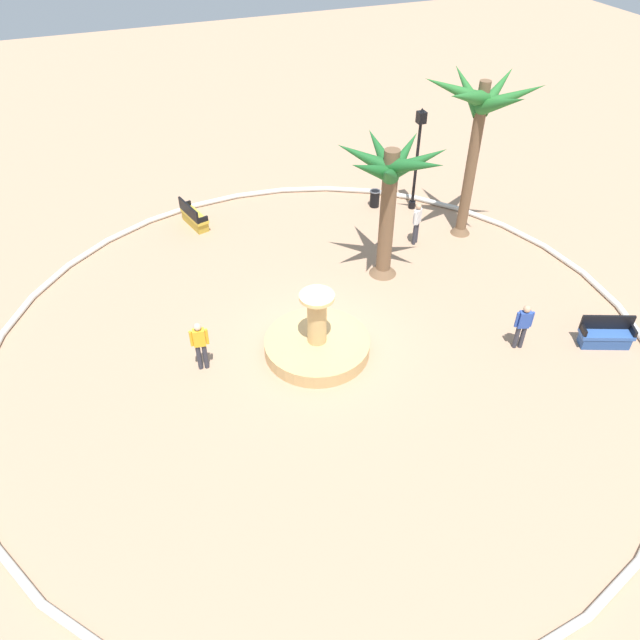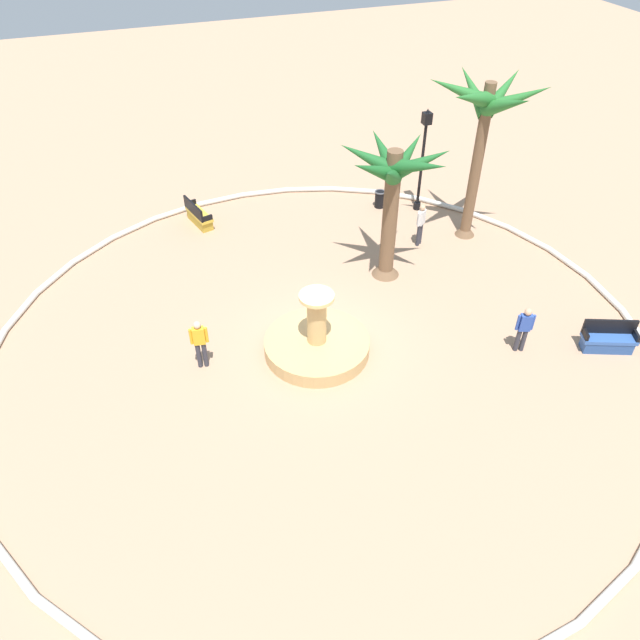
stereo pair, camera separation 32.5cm
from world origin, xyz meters
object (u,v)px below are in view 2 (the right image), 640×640
Objects in this scene: palm_tree_near_fountain at (393,184)px; person_cyclist_photo at (524,328)px; bench_west at (608,340)px; trash_bin at (380,199)px; bench_east at (199,216)px; fountain at (317,344)px; palm_tree_by_curb at (485,117)px; lamppost at (423,153)px; person_cyclist_helmet at (421,223)px; person_pedestrian_stroll at (200,342)px.

palm_tree_near_fountain is 6.09m from person_cyclist_photo.
bench_west is 2.29× the size of trash_bin.
bench_east reaches higher than trash_bin.
fountain is 0.52× the size of palm_tree_by_curb.
lamppost is at bearing -6.75° from person_cyclist_photo.
bench_west is 1.04× the size of person_cyclist_photo.
fountain is 0.65× the size of palm_tree_near_fountain.
trash_bin is at bearing 3.93° from person_cyclist_helmet.
bench_east is 8.36m from person_pedestrian_stroll.
fountain reaches higher than bench_west.
palm_tree_by_curb is 11.42m from bench_east.
lamppost reaches higher than trash_bin.
bench_east is 7.48m from trash_bin.
bench_west is at bearing -138.59° from bench_east.
person_cyclist_photo is at bearing -144.33° from bench_east.
palm_tree_near_fountain is 7.92m from person_pedestrian_stroll.
person_pedestrian_stroll is at bearing 73.68° from bench_west.
palm_tree_near_fountain is 6.75× the size of trash_bin.
lamppost is at bearing -44.99° from fountain.
lamppost reaches higher than person_cyclist_photo.
fountain is 7.23m from person_cyclist_helmet.
bench_east is 13.28m from person_cyclist_photo.
trash_bin is (-1.16, -7.39, 0.04)m from bench_east.
bench_west is 0.99× the size of person_cyclist_helmet.
trash_bin is (4.57, -1.81, -3.16)m from palm_tree_near_fountain.
bench_west is at bearing -141.59° from palm_tree_near_fountain.
person_cyclist_photo is (-6.45, 1.89, -3.80)m from palm_tree_by_curb.
lamppost reaches higher than bench_west.
bench_east is at bearing 44.23° from palm_tree_near_fountain.
palm_tree_by_curb is 12.35m from person_pedestrian_stroll.
person_cyclist_photo is at bearing -156.88° from palm_tree_near_fountain.
palm_tree_by_curb is 3.64× the size of person_cyclist_helmet.
bench_west is at bearing -164.62° from trash_bin.
person_cyclist_photo is at bearing -178.83° from person_cyclist_helmet.
palm_tree_by_curb reaches higher than lamppost.
person_cyclist_helmet is at bearing -66.95° from person_pedestrian_stroll.
palm_tree_near_fountain is at bearing -70.72° from person_pedestrian_stroll.
fountain reaches higher than bench_east.
palm_tree_near_fountain is 1.16× the size of lamppost.
lamppost is at bearing -58.29° from person_pedestrian_stroll.
person_cyclist_photo is (-9.62, -0.35, 0.51)m from trash_bin.
lamppost is (9.79, 1.48, 2.13)m from bench_west.
trash_bin is at bearing -51.55° from person_pedestrian_stroll.
palm_tree_by_curb is 3.83× the size of person_cyclist_photo.
fountain is 9.91m from palm_tree_by_curb.
bench_west is 10.88m from trash_bin.
palm_tree_by_curb is at bearing 5.08° from bench_west.
palm_tree_by_curb reaches higher than bench_west.
palm_tree_near_fountain is 2.95× the size of bench_west.
fountain is at bearing 119.76° from palm_tree_by_curb.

